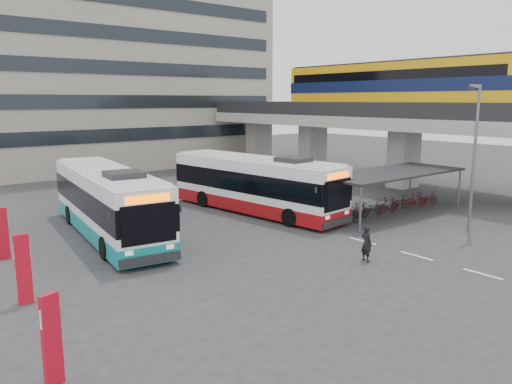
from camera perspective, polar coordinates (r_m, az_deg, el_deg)
ground at (r=23.09m, az=8.13°, el=-6.64°), size 120.00×120.00×0.00m
viaduct at (r=42.03m, az=13.68°, el=9.48°), size 8.00×32.00×9.68m
bike_shelter at (r=31.03m, az=14.96°, el=0.10°), size 10.00×4.00×2.54m
office_block at (r=55.94m, az=-15.70°, el=16.00°), size 30.00×15.00×25.00m
road_markings at (r=23.22m, az=17.86°, el=-6.94°), size 0.15×7.60×0.01m
bus_main at (r=30.24m, az=-0.13°, el=0.82°), size 4.06×12.46×3.62m
bus_teal at (r=26.12m, az=-16.57°, el=-1.15°), size 4.21×12.51×3.63m
pedestrian at (r=21.69m, az=12.51°, el=-5.75°), size 0.44×0.61×1.57m
lamp_post at (r=27.71m, az=23.66°, el=4.49°), size 1.32×0.29×7.52m
sign_totem_south at (r=13.19m, az=-22.32°, el=-15.26°), size 0.49×0.29×2.32m
sign_totem_mid at (r=18.47m, az=-25.05°, el=-7.89°), size 0.52×0.24×2.41m
sign_totem_north at (r=23.97m, az=-26.96°, el=-4.16°), size 0.49×0.19×2.26m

